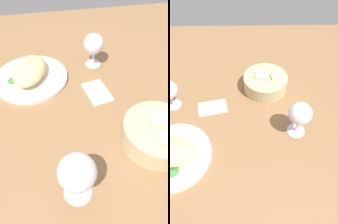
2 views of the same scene
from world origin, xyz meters
The scene contains 8 objects.
ground_plane centered at (0.00, 0.00, -1.00)cm, with size 140.00×140.00×2.00cm, color olive.
plate centered at (-16.97, -14.37, 0.70)cm, with size 24.93×24.93×1.40cm, color white.
omelette centered at (-16.97, -14.37, 3.98)cm, with size 16.64×10.39×5.16cm, color #E7C381.
lettuce_garnish centered at (-15.85, -20.09, 1.94)cm, with size 4.17×4.17×1.07cm, color #387B33.
bread_basket centered at (14.70, 17.46, 3.23)cm, with size 17.95×17.95×7.34cm.
wine_glass_near centered at (24.64, -4.84, 9.35)cm, with size 7.86×7.86×13.81cm.
wine_glass_far centered at (-21.94, 8.49, 8.02)cm, with size 7.15×7.15×12.08cm.
folded_napkin centered at (-6.52, 6.64, 0.40)cm, with size 11.00×7.00×0.80cm, color white.
Camera 1 is at (42.82, -6.82, 48.13)cm, focal length 34.13 mm.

